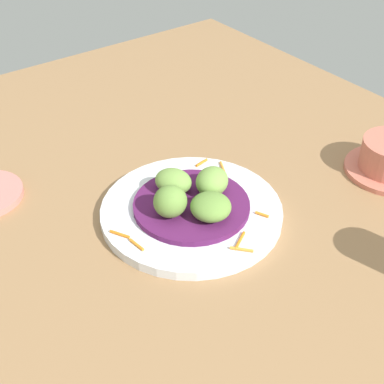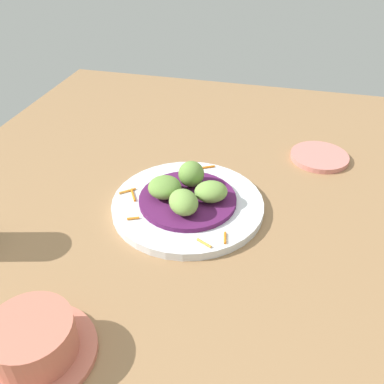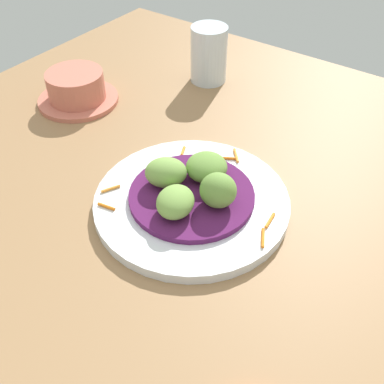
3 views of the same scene
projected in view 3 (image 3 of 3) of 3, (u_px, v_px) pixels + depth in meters
The scene contains 10 objects.
table_surface at pixel (190, 250), 56.70cm from camera, with size 110.00×110.00×2.00cm, color #936D47.
main_plate at pixel (192, 202), 60.56cm from camera, with size 25.60×25.60×1.42cm, color silver.
cabbage_bed at pixel (192, 195), 59.80cm from camera, with size 16.36×16.36×0.84cm, color #51194C.
carrot_garnish at pixel (203, 186), 61.55cm from camera, with size 22.35×20.37×0.40cm.
guac_scoop_left at pixel (175, 202), 55.97cm from camera, with size 4.61×5.46×3.21cm, color #759E47.
guac_scoop_center at pixel (219, 191), 56.56cm from camera, with size 4.64×4.45×4.45cm, color olive.
guac_scoop_right at pixel (207, 167), 60.90cm from camera, with size 5.51×5.55×3.25cm, color olive.
guac_scoop_back at pixel (166, 172), 59.75cm from camera, with size 4.52×5.48×3.68cm, color #759E47.
terracotta_bowl at pixel (77, 89), 78.82cm from camera, with size 13.80×13.80×5.51cm.
water_glass at pixel (209, 54), 82.86cm from camera, with size 6.58×6.58×10.08cm, color silver.
Camera 3 is at (21.91, -30.10, 44.36)cm, focal length 43.12 mm.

